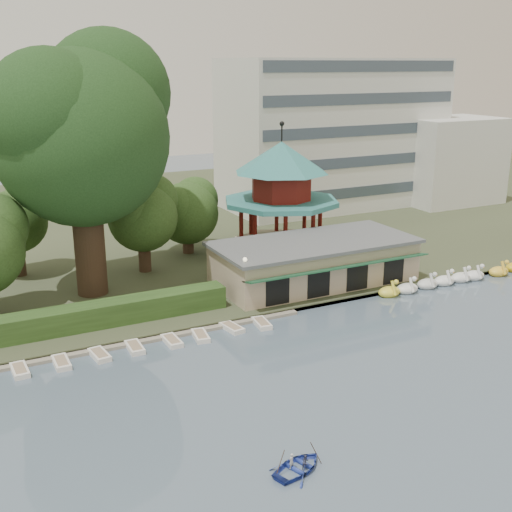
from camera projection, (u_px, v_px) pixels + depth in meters
ground_plane at (367, 426)px, 36.40m from camera, size 220.00×220.00×0.00m
shore at (121, 225)px, 80.80m from camera, size 220.00×70.00×0.40m
embankment at (238, 320)px, 51.15m from camera, size 220.00×0.60×0.30m
dock at (87, 349)px, 45.90m from camera, size 34.00×1.60×0.24m
boathouse at (314, 261)px, 58.81m from camera, size 18.60×9.39×3.90m
pavilion at (281, 186)px, 66.77m from camera, size 12.40×12.40×13.50m
office_building at (352, 138)px, 89.56m from camera, size 38.00×18.00×20.00m
hedge at (34, 325)px, 47.09m from camera, size 30.00×2.00×1.80m
lamp_post at (245, 273)px, 52.33m from camera, size 0.36×0.36×4.28m
big_tree at (82, 124)px, 52.42m from camera, size 15.96×14.87×22.36m
small_trees at (53, 228)px, 56.55m from camera, size 39.40×17.07×9.76m
swan_boats at (471, 276)px, 60.92m from camera, size 22.20×2.11×1.92m
moored_rowboats at (80, 359)px, 44.33m from camera, size 29.83×2.79×0.36m
rowboat_with_passengers at (298, 463)px, 32.34m from camera, size 5.07×4.31×2.01m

